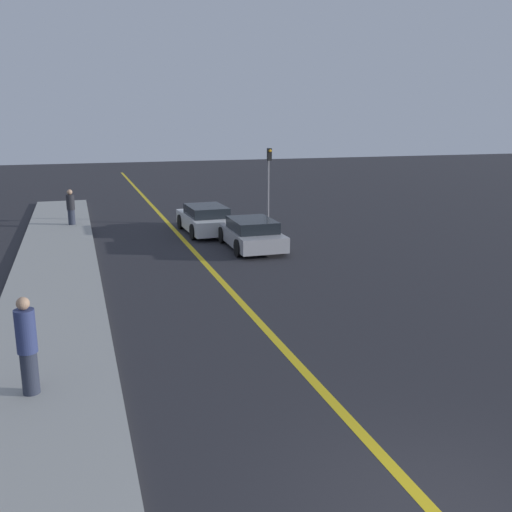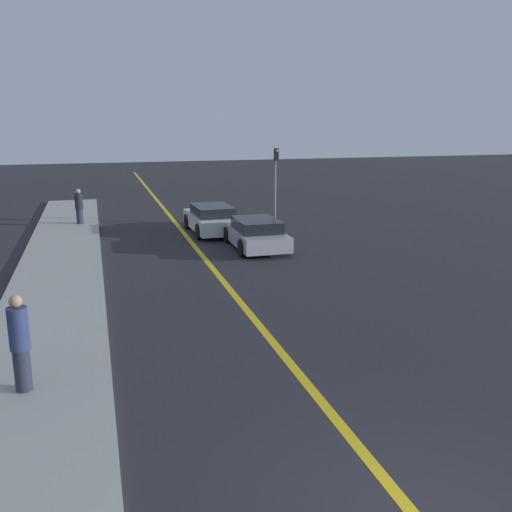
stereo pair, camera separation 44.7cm
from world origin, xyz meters
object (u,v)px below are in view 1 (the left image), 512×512
pedestrian_near_curb (27,346)px  car_ahead_center (206,219)px  car_near_right_lane (251,234)px  traffic_light (268,178)px  pedestrian_mid_group (71,207)px

pedestrian_near_curb → car_ahead_center: bearing=65.5°
car_near_right_lane → pedestrian_near_curb: bearing=-124.7°
pedestrian_near_curb → car_near_right_lane: bearing=54.8°
car_near_right_lane → pedestrian_near_curb: 12.59m
car_near_right_lane → pedestrian_near_curb: pedestrian_near_curb is taller
pedestrian_near_curb → traffic_light: size_ratio=0.51×
pedestrian_near_curb → pedestrian_mid_group: pedestrian_near_curb is taller
car_ahead_center → traffic_light: 3.72m
car_near_right_lane → traffic_light: size_ratio=1.12×
car_ahead_center → traffic_light: bearing=16.0°
pedestrian_near_curb → pedestrian_mid_group: size_ratio=1.11×
car_ahead_center → car_near_right_lane: bearing=-75.6°
car_ahead_center → pedestrian_near_curb: bearing=-116.3°
pedestrian_mid_group → pedestrian_near_curb: bearing=-92.5°
car_ahead_center → pedestrian_near_curb: (-6.25, -13.72, 0.42)m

